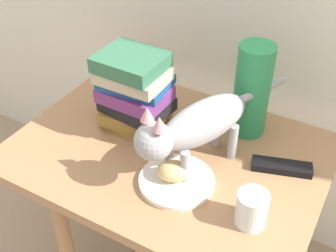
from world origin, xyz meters
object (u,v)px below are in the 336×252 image
(book_stack, at_px, (135,93))
(tv_remote, at_px, (282,167))
(green_vase, at_px, (252,91))
(plate, at_px, (177,181))
(cat, at_px, (195,126))
(candle_jar, at_px, (251,210))
(side_table, at_px, (168,171))
(bread_roll, at_px, (173,171))

(book_stack, bearing_deg, tv_remote, 4.55)
(book_stack, distance_m, green_vase, 0.31)
(book_stack, relative_size, green_vase, 0.89)
(plate, relative_size, cat, 0.41)
(green_vase, xyz_separation_m, candle_jar, (0.13, -0.31, -0.09))
(side_table, xyz_separation_m, plate, (0.08, -0.10, 0.09))
(book_stack, xyz_separation_m, candle_jar, (0.40, -0.17, -0.08))
(bread_roll, bearing_deg, plate, 16.83)
(green_vase, bearing_deg, bread_roll, -105.53)
(cat, xyz_separation_m, tv_remote, (0.20, 0.10, -0.12))
(plate, bearing_deg, cat, 82.29)
(green_vase, bearing_deg, tv_remote, -39.40)
(plate, xyz_separation_m, tv_remote, (0.21, 0.17, 0.00))
(candle_jar, distance_m, tv_remote, 0.20)
(bread_roll, bearing_deg, book_stack, 144.34)
(plate, distance_m, bread_roll, 0.03)
(candle_jar, bearing_deg, bread_roll, 173.45)
(side_table, bearing_deg, candle_jar, -24.16)
(tv_remote, bearing_deg, book_stack, 167.10)
(side_table, relative_size, tv_remote, 5.48)
(plate, height_order, tv_remote, tv_remote)
(side_table, distance_m, tv_remote, 0.31)
(candle_jar, relative_size, tv_remote, 0.57)
(side_table, relative_size, plate, 4.42)
(side_table, bearing_deg, book_stack, 162.23)
(green_vase, distance_m, tv_remote, 0.22)
(cat, bearing_deg, plate, -97.71)
(green_vase, bearing_deg, side_table, -129.23)
(bread_roll, bearing_deg, tv_remote, 38.83)
(bread_roll, xyz_separation_m, green_vase, (0.08, 0.29, 0.09))
(plate, distance_m, green_vase, 0.32)
(side_table, height_order, tv_remote, tv_remote)
(side_table, bearing_deg, green_vase, 50.77)
(tv_remote, bearing_deg, green_vase, 123.15)
(plate, xyz_separation_m, cat, (0.01, 0.07, 0.13))
(cat, relative_size, candle_jar, 5.29)
(cat, bearing_deg, book_stack, 162.69)
(tv_remote, bearing_deg, cat, -170.79)
(side_table, distance_m, candle_jar, 0.33)
(cat, distance_m, green_vase, 0.22)
(cat, bearing_deg, bread_roll, -103.37)
(plate, height_order, candle_jar, candle_jar)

